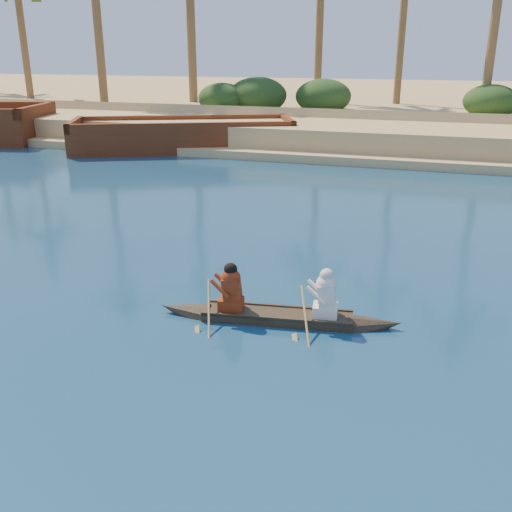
% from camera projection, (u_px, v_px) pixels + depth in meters
% --- Properties ---
extents(sandy_embankment, '(150.00, 51.00, 1.50)m').
position_uv_depth(sandy_embankment, '(406.00, 105.00, 46.09)').
color(sandy_embankment, tan).
rests_on(sandy_embankment, ground).
extents(shrub_cluster, '(100.00, 6.00, 2.40)m').
position_uv_depth(shrub_cluster, '(386.00, 115.00, 32.12)').
color(shrub_cluster, '#1A3413').
rests_on(shrub_cluster, ground).
extents(canoe, '(4.45, 1.23, 1.22)m').
position_uv_depth(canoe, '(277.00, 309.00, 10.28)').
color(canoe, '#3A311F').
rests_on(canoe, ground).
extents(barge_mid, '(11.15, 7.68, 1.77)m').
position_uv_depth(barge_mid, '(183.00, 137.00, 28.02)').
color(barge_mid, '#602F14').
rests_on(barge_mid, ground).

